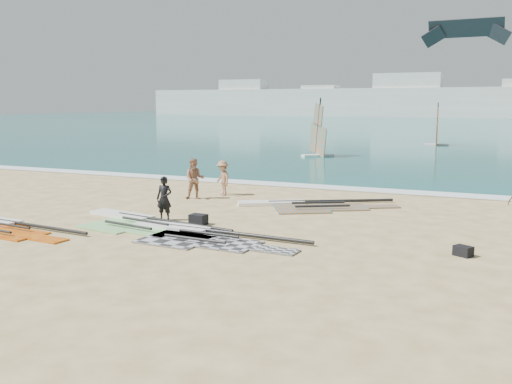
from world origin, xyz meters
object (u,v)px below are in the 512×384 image
at_px(person_wetsuit, 164,199).
at_px(beachgoer_mid, 223,178).
at_px(rig_orange, 305,205).
at_px(rig_grey, 196,235).
at_px(rig_red, 3,227).
at_px(beachgoer_left, 195,179).
at_px(gear_bag_far, 463,251).
at_px(rig_green, 136,222).
at_px(gear_bag_near, 198,219).

bearing_deg(person_wetsuit, beachgoer_mid, 88.84).
bearing_deg(rig_orange, person_wetsuit, -157.67).
height_order(rig_grey, beachgoer_mid, beachgoer_mid).
distance_m(rig_red, beachgoer_left, 7.88).
bearing_deg(rig_orange, gear_bag_far, -69.97).
bearing_deg(rig_orange, beachgoer_mid, 135.53).
relative_size(rig_green, rig_orange, 0.99).
distance_m(rig_red, gear_bag_near, 6.19).
bearing_deg(rig_green, person_wetsuit, 63.55).
bearing_deg(gear_bag_far, rig_green, -179.44).
relative_size(gear_bag_near, person_wetsuit, 0.36).
distance_m(rig_red, person_wetsuit, 5.15).
bearing_deg(beachgoer_mid, gear_bag_near, -32.54).
relative_size(rig_orange, beachgoer_mid, 4.05).
xyz_separation_m(rig_orange, beachgoer_mid, (-4.12, 1.08, 0.70)).
bearing_deg(beachgoer_left, rig_grey, -82.62).
xyz_separation_m(rig_green, rig_orange, (4.07, 5.26, 0.00)).
bearing_deg(gear_bag_near, rig_red, -150.84).
relative_size(rig_grey, beachgoer_mid, 4.02).
bearing_deg(rig_green, rig_orange, 62.40).
bearing_deg(rig_green, rig_red, -136.05).
relative_size(rig_grey, gear_bag_far, 13.50).
relative_size(person_wetsuit, beachgoer_left, 0.89).
xyz_separation_m(gear_bag_far, beachgoer_left, (-10.85, 4.91, 0.71)).
bearing_deg(rig_orange, rig_red, -164.55).
bearing_deg(rig_orange, beachgoer_left, 153.27).
bearing_deg(gear_bag_near, rig_grey, -62.66).
bearing_deg(gear_bag_near, gear_bag_far, -4.19).
xyz_separation_m(rig_red, beachgoer_left, (2.79, 7.33, 0.79)).
xyz_separation_m(rig_red, gear_bag_near, (5.41, 3.02, 0.12)).
xyz_separation_m(person_wetsuit, beachgoer_left, (-1.26, 4.21, 0.09)).
relative_size(rig_red, beachgoer_left, 3.21).
bearing_deg(rig_grey, person_wetsuit, 146.51).
bearing_deg(gear_bag_far, rig_grey, -173.10).
bearing_deg(person_wetsuit, gear_bag_far, -11.94).
height_order(rig_green, person_wetsuit, person_wetsuit).
distance_m(gear_bag_near, gear_bag_far, 8.25).
xyz_separation_m(rig_green, person_wetsuit, (0.59, 0.80, 0.70)).
bearing_deg(rig_grey, rig_orange, 80.87).
xyz_separation_m(rig_green, rig_red, (-3.45, -2.32, -0.00)).
bearing_deg(gear_bag_far, person_wetsuit, 175.83).
xyz_separation_m(gear_bag_near, gear_bag_far, (8.22, -0.60, -0.04)).
bearing_deg(beachgoer_mid, rig_red, -73.55).
bearing_deg(gear_bag_far, gear_bag_near, 175.81).
bearing_deg(rig_green, gear_bag_far, 10.66).
xyz_separation_m(rig_grey, person_wetsuit, (-2.14, 1.60, 0.70)).
xyz_separation_m(rig_red, gear_bag_far, (13.63, 2.42, 0.09)).
bearing_deg(gear_bag_near, rig_orange, 65.14).
bearing_deg(rig_orange, gear_bag_near, -144.63).
height_order(rig_green, gear_bag_far, gear_bag_far).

